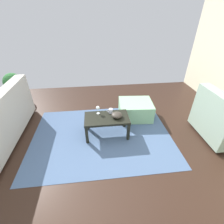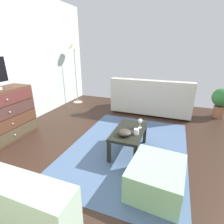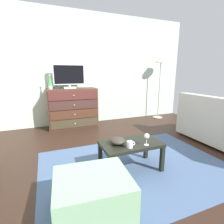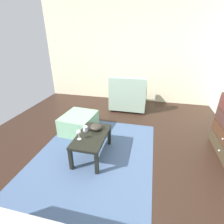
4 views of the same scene
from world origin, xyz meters
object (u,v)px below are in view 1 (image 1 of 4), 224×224
at_px(potted_plant, 14,84).
at_px(wine_glass, 98,108).
at_px(bowl_decorative, 117,115).
at_px(armchair, 222,120).
at_px(ottoman, 135,110).
at_px(mug, 111,111).
at_px(coffee_table, 107,120).

bearing_deg(potted_plant, wine_glass, 143.58).
xyz_separation_m(bowl_decorative, armchair, (-1.89, 0.27, -0.08)).
relative_size(armchair, ottoman, 1.31).
bearing_deg(wine_glass, bowl_decorative, 154.08).
height_order(bowl_decorative, potted_plant, potted_plant).
bearing_deg(mug, ottoman, -146.85).
relative_size(coffee_table, ottoman, 1.15).
relative_size(mug, armchair, 0.12).
height_order(bowl_decorative, ottoman, bowl_decorative).
xyz_separation_m(coffee_table, wine_glass, (0.15, -0.14, 0.17)).
bearing_deg(mug, bowl_decorative, 122.04).
bearing_deg(armchair, coffee_table, -7.87).
bearing_deg(bowl_decorative, ottoman, -132.29).
distance_m(wine_glass, armchair, 2.27).
bearing_deg(potted_plant, bowl_decorative, 144.88).
height_order(mug, ottoman, mug).
height_order(wine_glass, mug, wine_glass).
relative_size(coffee_table, bowl_decorative, 4.07).
bearing_deg(armchair, potted_plant, -24.58).
bearing_deg(mug, coffee_table, 57.51).
height_order(bowl_decorative, armchair, armchair).
bearing_deg(mug, armchair, 167.96).
distance_m(coffee_table, wine_glass, 0.27).
bearing_deg(coffee_table, mug, -122.49).
bearing_deg(wine_glass, coffee_table, 136.05).
xyz_separation_m(coffee_table, mug, (-0.09, -0.14, 0.10)).
bearing_deg(armchair, mug, -12.04).
xyz_separation_m(coffee_table, ottoman, (-0.68, -0.52, -0.15)).
distance_m(ottoman, potted_plant, 3.15).
bearing_deg(potted_plant, armchair, 155.42).
xyz_separation_m(wine_glass, bowl_decorative, (-0.33, 0.16, -0.07)).
distance_m(armchair, ottoman, 1.62).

